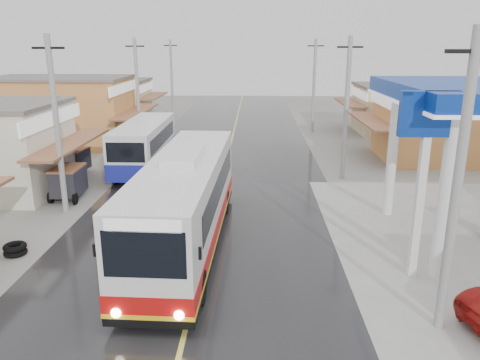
{
  "coord_description": "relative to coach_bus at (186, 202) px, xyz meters",
  "views": [
    {
      "loc": [
        1.85,
        -11.48,
        7.57
      ],
      "look_at": [
        1.25,
        7.73,
        1.96
      ],
      "focal_mm": 35.0,
      "sensor_mm": 36.0,
      "label": 1
    }
  ],
  "objects": [
    {
      "name": "centre_line",
      "position": [
        0.72,
        9.77,
        -1.79
      ],
      "size": [
        0.15,
        90.0,
        0.01
      ],
      "primitive_type": "cube",
      "color": "#D8CC4C",
      "rests_on": "road"
    },
    {
      "name": "utility_poles_right",
      "position": [
        7.72,
        9.77,
        -1.81
      ],
      "size": [
        1.6,
        36.0,
        8.0
      ],
      "primitive_type": null,
      "color": "gray",
      "rests_on": "ground"
    },
    {
      "name": "second_bus",
      "position": [
        -4.23,
        11.46,
        -0.23
      ],
      "size": [
        2.42,
        8.83,
        2.93
      ],
      "rotation": [
        0.0,
        0.0,
        0.0
      ],
      "color": "silver",
      "rests_on": "road"
    },
    {
      "name": "cyclist",
      "position": [
        -2.31,
        3.18,
        -1.2
      ],
      "size": [
        0.63,
        1.74,
        1.87
      ],
      "rotation": [
        0.0,
        0.0,
        -0.01
      ],
      "color": "black",
      "rests_on": "ground"
    },
    {
      "name": "ground",
      "position": [
        0.72,
        -5.23,
        -1.81
      ],
      "size": [
        120.0,
        120.0,
        0.0
      ],
      "primitive_type": "plane",
      "color": "slate",
      "rests_on": "ground"
    },
    {
      "name": "road",
      "position": [
        0.72,
        9.77,
        -1.8
      ],
      "size": [
        12.0,
        90.0,
        0.02
      ],
      "primitive_type": "cube",
      "color": "black",
      "rests_on": "ground"
    },
    {
      "name": "tricycle_far",
      "position": [
        -8.18,
        10.19,
        -0.93
      ],
      "size": [
        1.51,
        2.12,
        1.53
      ],
      "rotation": [
        0.0,
        0.0,
        -0.11
      ],
      "color": "#26262D",
      "rests_on": "ground"
    },
    {
      "name": "tricycle_near",
      "position": [
        -6.78,
        5.53,
        -0.86
      ],
      "size": [
        1.46,
        2.18,
        1.66
      ],
      "rotation": [
        0.0,
        0.0,
        0.01
      ],
      "color": "#26262D",
      "rests_on": "ground"
    },
    {
      "name": "utility_poles_left",
      "position": [
        -6.28,
        10.77,
        -1.81
      ],
      "size": [
        1.6,
        50.0,
        8.0
      ],
      "primitive_type": null,
      "color": "gray",
      "rests_on": "ground"
    },
    {
      "name": "coach_bus",
      "position": [
        0.0,
        0.0,
        0.0
      ],
      "size": [
        3.07,
        12.1,
        3.75
      ],
      "rotation": [
        0.0,
        0.0,
        -0.03
      ],
      "color": "silver",
      "rests_on": "road"
    },
    {
      "name": "tyre_stack",
      "position": [
        -6.31,
        -1.01,
        -1.59
      ],
      "size": [
        0.85,
        0.85,
        0.43
      ],
      "color": "black",
      "rests_on": "ground"
    },
    {
      "name": "shopfronts_left",
      "position": [
        -12.28,
        12.77,
        -1.81
      ],
      "size": [
        11.0,
        44.0,
        5.2
      ],
      "primitive_type": null,
      "color": "tan",
      "rests_on": "ground"
    }
  ]
}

